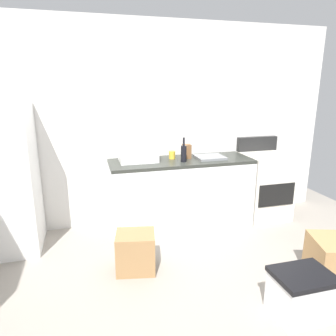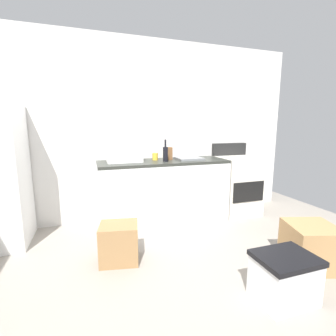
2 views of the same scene
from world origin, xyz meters
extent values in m
plane|color=gray|center=(0.00, 0.00, 0.00)|extent=(6.00, 6.00, 0.00)
cube|color=silver|center=(0.00, 1.55, 1.30)|extent=(5.00, 0.10, 2.60)
cube|color=silver|center=(0.30, 1.20, 0.43)|extent=(1.80, 0.60, 0.86)
cube|color=#2D302B|center=(0.30, 1.20, 0.88)|extent=(1.80, 0.60, 0.04)
cube|color=silver|center=(1.52, 1.20, 0.45)|extent=(0.60, 0.60, 0.90)
cube|color=black|center=(1.52, 0.90, 0.42)|extent=(0.52, 0.02, 0.30)
cube|color=black|center=(1.52, 1.46, 1.00)|extent=(0.60, 0.08, 0.20)
cube|color=white|center=(-0.24, 1.27, 1.04)|extent=(0.46, 0.34, 0.27)
cube|color=slate|center=(0.68, 1.18, 0.92)|extent=(0.36, 0.32, 0.03)
cylinder|color=black|center=(0.30, 1.10, 1.00)|extent=(0.07, 0.07, 0.20)
cylinder|color=black|center=(0.30, 1.10, 1.15)|extent=(0.03, 0.03, 0.10)
cylinder|color=gold|center=(0.20, 1.28, 0.95)|extent=(0.08, 0.08, 0.10)
cube|color=brown|center=(0.39, 1.26, 0.99)|extent=(0.10, 0.10, 0.18)
cube|color=olive|center=(-0.44, 0.34, 0.20)|extent=(0.43, 0.39, 0.40)
cube|color=#A37A4C|center=(1.36, -0.33, 0.21)|extent=(0.56, 0.56, 0.42)
cube|color=silver|center=(0.73, -0.64, 0.17)|extent=(0.44, 0.34, 0.34)
cube|color=black|center=(0.73, -0.64, 0.36)|extent=(0.46, 0.36, 0.04)
camera|label=1|loc=(-0.85, -2.41, 1.81)|focal=32.97mm
camera|label=2|loc=(-0.68, -1.99, 1.37)|focal=25.67mm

